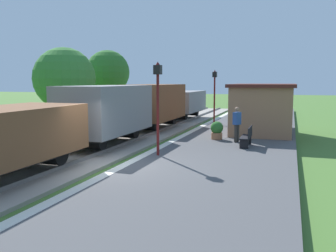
{
  "coord_description": "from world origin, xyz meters",
  "views": [
    {
      "loc": [
        5.9,
        -11.56,
        3.19
      ],
      "look_at": [
        0.94,
        3.41,
        1.29
      ],
      "focal_mm": 39.79,
      "sensor_mm": 36.0,
      "label": 1
    }
  ],
  "objects": [
    {
      "name": "bench_down_platform",
      "position": [
        4.09,
        15.89,
        0.72
      ],
      "size": [
        0.42,
        1.5,
        0.91
      ],
      "color": "black",
      "rests_on": "platform_slab"
    },
    {
      "name": "freight_train",
      "position": [
        -2.4,
        7.5,
        1.55
      ],
      "size": [
        2.5,
        26.0,
        2.72
      ],
      "color": "brown",
      "rests_on": "rail_near"
    },
    {
      "name": "tree_field_left",
      "position": [
        -7.61,
        14.43,
        3.86
      ],
      "size": [
        3.37,
        3.37,
        5.56
      ],
      "color": "#4C3823",
      "rests_on": "ground"
    },
    {
      "name": "potted_planter",
      "position": [
        2.38,
        6.97,
        0.72
      ],
      "size": [
        0.64,
        0.64,
        0.92
      ],
      "color": "#9E6642",
      "rests_on": "platform_slab"
    },
    {
      "name": "lamp_post_near",
      "position": [
        0.92,
        2.19,
        2.8
      ],
      "size": [
        0.28,
        0.28,
        3.7
      ],
      "color": "#591414",
      "rests_on": "platform_slab"
    },
    {
      "name": "bench_near_hut",
      "position": [
        4.09,
        5.3,
        0.72
      ],
      "size": [
        0.42,
        1.5,
        0.91
      ],
      "color": "black",
      "rests_on": "platform_slab"
    },
    {
      "name": "rail_far",
      "position": [
        -3.12,
        0.0,
        0.19
      ],
      "size": [
        0.07,
        60.0,
        0.14
      ],
      "primitive_type": "cube",
      "color": "slate",
      "rests_on": "track_ballast"
    },
    {
      "name": "rail_near",
      "position": [
        -1.68,
        0.0,
        0.19
      ],
      "size": [
        0.07,
        60.0,
        0.14
      ],
      "primitive_type": "cube",
      "color": "slate",
      "rests_on": "track_ballast"
    },
    {
      "name": "ground_plane",
      "position": [
        0.0,
        0.0,
        0.0
      ],
      "size": [
        160.0,
        160.0,
        0.0
      ],
      "primitive_type": "plane",
      "color": "#47702D"
    },
    {
      "name": "platform_slab",
      "position": [
        3.2,
        0.0,
        0.12
      ],
      "size": [
        6.0,
        60.0,
        0.25
      ],
      "primitive_type": "cube",
      "color": "#4C4C4F",
      "rests_on": "ground"
    },
    {
      "name": "person_waiting",
      "position": [
        3.46,
        6.37,
        1.18
      ],
      "size": [
        0.39,
        0.45,
        1.71
      ],
      "rotation": [
        0.0,
        0.0,
        2.67
      ],
      "color": "#38332D",
      "rests_on": "platform_slab"
    },
    {
      "name": "track_ballast",
      "position": [
        -2.4,
        0.0,
        0.06
      ],
      "size": [
        3.8,
        60.0,
        0.12
      ],
      "primitive_type": "cube",
      "color": "#9E9389",
      "rests_on": "ground"
    },
    {
      "name": "lamp_post_far",
      "position": [
        0.92,
        13.54,
        2.8
      ],
      "size": [
        0.28,
        0.28,
        3.7
      ],
      "color": "#591414",
      "rests_on": "platform_slab"
    },
    {
      "name": "platform_edge_stripe",
      "position": [
        0.4,
        0.0,
        0.25
      ],
      "size": [
        0.36,
        60.0,
        0.01
      ],
      "primitive_type": "cube",
      "color": "silver",
      "rests_on": "platform_slab"
    },
    {
      "name": "tree_trackside_far",
      "position": [
        -7.6,
        8.61,
        3.34
      ],
      "size": [
        3.88,
        3.88,
        5.29
      ],
      "color": "#4C3823",
      "rests_on": "ground"
    },
    {
      "name": "station_hut",
      "position": [
        4.4,
        10.47,
        1.65
      ],
      "size": [
        3.5,
        5.8,
        2.78
      ],
      "color": "#9E6B4C",
      "rests_on": "platform_slab"
    }
  ]
}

